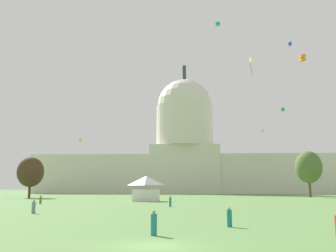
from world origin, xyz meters
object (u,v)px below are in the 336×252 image
object	(u,v)px
tree_west_mid	(31,172)
person_teal_lawn_far_left	(170,202)
person_grey_back_left	(34,207)
kite_orange_mid	(302,58)
tree_east_near	(309,167)
kite_blue_high	(290,44)
kite_green_mid	(283,109)
capitol_building	(185,154)
event_tent	(146,189)
kite_violet_mid	(263,131)
person_olive_front_left	(41,200)
person_teal_front_right	(154,224)
person_teal_deep_crowd	(229,218)
kite_turquoise_high	(218,24)
kite_gold_mid	(80,140)
kite_lime_high	(251,62)

from	to	relation	value
tree_west_mid	person_teal_lawn_far_left	size ratio (longest dim) A/B	7.06
person_grey_back_left	kite_orange_mid	distance (m)	48.16
tree_east_near	kite_blue_high	world-z (taller)	kite_blue_high
person_teal_lawn_far_left	kite_green_mid	xyz separation A→B (m)	(37.81, 78.49, 31.01)
kite_orange_mid	person_grey_back_left	bearing A→B (deg)	-70.95
kite_green_mid	capitol_building	bearing A→B (deg)	-19.17
event_tent	kite_violet_mid	distance (m)	70.36
person_grey_back_left	person_olive_front_left	xyz separation A→B (m)	(-9.16, 24.31, 0.01)
event_tent	kite_blue_high	xyz separation A→B (m)	(37.51, 17.35, 39.38)
person_teal_front_right	kite_violet_mid	size ratio (longest dim) A/B	1.25
person_teal_deep_crowd	kite_violet_mid	xyz separation A→B (m)	(23.69, 107.95, 23.13)
person_teal_lawn_far_left	kite_turquoise_high	bearing A→B (deg)	71.51
kite_gold_mid	person_teal_front_right	bearing A→B (deg)	-169.34
kite_gold_mid	kite_blue_high	world-z (taller)	kite_blue_high
event_tent	kite_orange_mid	xyz separation A→B (m)	(28.98, -20.32, 22.00)
kite_turquoise_high	kite_gold_mid	size ratio (longest dim) A/B	1.45
kite_turquoise_high	person_teal_deep_crowd	bearing A→B (deg)	125.58
event_tent	person_olive_front_left	distance (m)	22.70
tree_west_mid	person_teal_lawn_far_left	xyz separation A→B (m)	(42.91, -45.02, -6.58)
person_teal_lawn_far_left	kite_orange_mid	world-z (taller)	kite_orange_mid
person_grey_back_left	kite_lime_high	distance (m)	67.67
tree_west_mid	person_teal_lawn_far_left	bearing A→B (deg)	-46.38
tree_east_near	person_teal_front_right	bearing A→B (deg)	-112.62
capitol_building	person_olive_front_left	world-z (taller)	capitol_building
tree_west_mid	person_teal_front_right	xyz separation A→B (m)	(43.84, -80.12, -6.62)
event_tent	person_teal_front_right	bearing A→B (deg)	-81.65
kite_green_mid	tree_west_mid	bearing A→B (deg)	52.12
tree_west_mid	tree_east_near	size ratio (longest dim) A/B	0.83
event_tent	person_teal_front_right	distance (m)	57.75
person_teal_front_right	kite_gold_mid	bearing A→B (deg)	91.88
person_teal_front_right	kite_green_mid	world-z (taller)	kite_green_mid
tree_west_mid	kite_gold_mid	distance (m)	21.35
tree_east_near	person_olive_front_left	size ratio (longest dim) A/B	8.81
tree_west_mid	capitol_building	bearing A→B (deg)	60.49
capitol_building	person_olive_front_left	xyz separation A→B (m)	(-24.79, -112.89, -18.21)
person_teal_lawn_far_left	person_grey_back_left	world-z (taller)	person_teal_lawn_far_left
person_teal_lawn_far_left	person_grey_back_left	distance (m)	22.09
capitol_building	person_teal_lawn_far_left	size ratio (longest dim) A/B	87.88
capitol_building	person_teal_front_right	distance (m)	157.47
person_teal_deep_crowd	kite_orange_mid	size ratio (longest dim) A/B	1.40
capitol_building	tree_west_mid	world-z (taller)	capitol_building
person_teal_front_right	person_teal_deep_crowd	bearing A→B (deg)	27.88
kite_blue_high	person_grey_back_left	bearing A→B (deg)	-174.81
kite_turquoise_high	kite_lime_high	bearing A→B (deg)	146.04
kite_lime_high	person_teal_lawn_far_left	bearing A→B (deg)	163.06
person_teal_lawn_far_left	kite_lime_high	xyz separation A→B (m)	(18.73, 31.79, 33.78)
event_tent	kite_lime_high	xyz separation A→B (m)	(25.27, 9.65, 31.80)
person_teal_lawn_far_left	kite_gold_mid	distance (m)	71.35
tree_west_mid	kite_lime_high	bearing A→B (deg)	-12.12
person_grey_back_left	person_teal_lawn_far_left	bearing A→B (deg)	8.79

